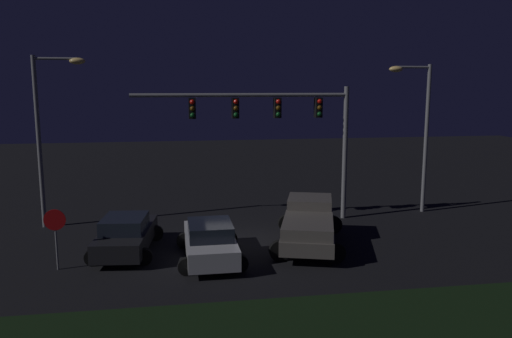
% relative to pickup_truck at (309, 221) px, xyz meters
% --- Properties ---
extents(ground_plane, '(80.00, 80.00, 0.00)m').
position_rel_pickup_truck_xyz_m(ground_plane, '(-2.92, 0.87, -1.00)').
color(ground_plane, black).
extents(pickup_truck, '(3.89, 5.75, 1.80)m').
position_rel_pickup_truck_xyz_m(pickup_truck, '(0.00, 0.00, 0.00)').
color(pickup_truck, '#514C47').
rests_on(pickup_truck, ground_plane).
extents(car_sedan, '(2.50, 4.41, 1.51)m').
position_rel_pickup_truck_xyz_m(car_sedan, '(-4.17, -1.20, -0.26)').
color(car_sedan, '#B7B7BC').
rests_on(car_sedan, ground_plane).
extents(car_sedan_far, '(2.81, 4.58, 1.51)m').
position_rel_pickup_truck_xyz_m(car_sedan_far, '(-7.38, 0.18, -0.26)').
color(car_sedan_far, black).
rests_on(car_sedan_far, ground_plane).
extents(traffic_signal_gantry, '(10.32, 0.56, 6.50)m').
position_rel_pickup_truck_xyz_m(traffic_signal_gantry, '(-0.52, 3.90, 4.03)').
color(traffic_signal_gantry, slate).
rests_on(traffic_signal_gantry, ground_plane).
extents(street_lamp_left, '(2.33, 0.44, 7.88)m').
position_rel_pickup_truck_xyz_m(street_lamp_left, '(-11.05, 4.58, 3.96)').
color(street_lamp_left, slate).
rests_on(street_lamp_left, ground_plane).
extents(street_lamp_right, '(2.26, 0.44, 7.59)m').
position_rel_pickup_truck_xyz_m(street_lamp_right, '(6.93, 4.51, 3.80)').
color(street_lamp_right, slate).
rests_on(street_lamp_right, ground_plane).
extents(stop_sign, '(0.76, 0.08, 2.23)m').
position_rel_pickup_truck_xyz_m(stop_sign, '(-9.66, -1.36, 0.56)').
color(stop_sign, slate).
rests_on(stop_sign, ground_plane).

